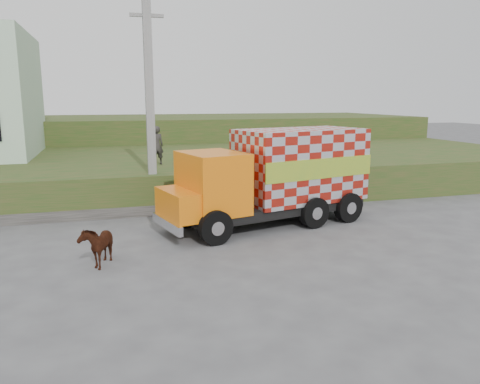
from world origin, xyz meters
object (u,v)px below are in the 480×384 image
object	(u,v)px
cargo_truck	(277,176)
cow	(98,244)
utility_pole	(150,105)
pedestrian	(157,145)

from	to	relation	value
cargo_truck	cow	bearing A→B (deg)	-170.33
utility_pole	cargo_truck	world-z (taller)	utility_pole
cow	pedestrian	bearing A→B (deg)	92.09
cargo_truck	pedestrian	world-z (taller)	cargo_truck
cargo_truck	cow	xyz separation A→B (m)	(-5.95, -2.59, -1.12)
utility_pole	cargo_truck	xyz separation A→B (m)	(3.95, -2.84, -2.40)
utility_pole	cargo_truck	distance (m)	5.42
utility_pole	pedestrian	xyz separation A→B (m)	(0.46, 2.52, -1.75)
utility_pole	cow	world-z (taller)	utility_pole
utility_pole	pedestrian	world-z (taller)	utility_pole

